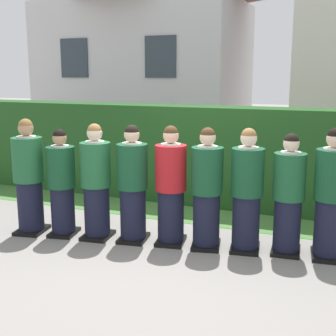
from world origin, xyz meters
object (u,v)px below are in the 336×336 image
Objects in this scene: student_front_row_6 at (247,193)px; student_front_row_7 at (288,197)px; student_front_row_0 at (29,179)px; student_front_row_8 at (331,198)px; student_front_row_5 at (207,191)px; student_front_row_3 at (133,187)px; student_front_row_1 at (62,185)px; student_front_row_2 at (96,184)px; student_in_red_blazer at (171,188)px.

student_front_row_7 is (0.51, 0.10, -0.03)m from student_front_row_6.
student_front_row_0 reaches higher than student_front_row_8.
student_front_row_8 is at bearing 9.02° from student_front_row_0.
student_front_row_8 reaches higher than student_front_row_6.
student_front_row_5 is 0.52m from student_front_row_6.
student_front_row_8 is (2.54, 0.38, 0.02)m from student_front_row_3.
student_front_row_8 is at bearing 7.60° from student_front_row_6.
student_front_row_0 is 1.03× the size of student_front_row_6.
student_front_row_1 is 0.52m from student_front_row_2.
student_front_row_3 is 1.03× the size of student_front_row_7.
student_front_row_7 is (3.06, 0.52, 0.02)m from student_front_row_1.
student_front_row_2 is 1.04× the size of student_front_row_7.
student_front_row_8 is (0.51, 0.03, 0.04)m from student_front_row_7.
student_front_row_5 is at bearing 8.96° from student_front_row_1.
student_front_row_2 is 1.00× the size of student_front_row_6.
student_front_row_0 is 1.01× the size of student_front_row_8.
student_front_row_2 is 3.09m from student_front_row_8.
student_front_row_8 is (4.07, 0.65, -0.01)m from student_front_row_0.
student_front_row_2 reaches higher than student_front_row_5.
student_front_row_5 is (1.53, 0.24, -0.01)m from student_front_row_2.
student_front_row_2 reaches higher than student_front_row_3.
student_front_row_7 is at bearing 11.11° from student_front_row_5.
student_front_row_6 reaches higher than student_front_row_7.
student_in_red_blazer is (1.55, 0.28, 0.04)m from student_front_row_1.
student_front_row_2 is 2.59m from student_front_row_7.
student_front_row_5 is (1.01, 0.15, -0.00)m from student_front_row_3.
student_front_row_0 reaches higher than student_in_red_blazer.
student_front_row_8 reaches higher than student_front_row_5.
student_front_row_2 reaches higher than student_front_row_7.
student_front_row_8 is at bearing 8.75° from student_front_row_2.
student_front_row_6 is (0.51, 0.10, 0.00)m from student_front_row_5.
student_front_row_2 is 0.98× the size of student_front_row_8.
student_front_row_3 reaches higher than student_front_row_5.
student_front_row_7 is at bearing 9.78° from student_front_row_0.
student_front_row_5 is at bearing -171.36° from student_front_row_8.
student_front_row_7 is at bearing 9.64° from student_front_row_3.
student_front_row_2 is at bearing -169.78° from student_front_row_3.
student_front_row_2 is at bearing 9.85° from student_front_row_0.
student_front_row_3 is 1.00× the size of student_front_row_6.
student_front_row_1 is 3.61m from student_front_row_8.
student_front_row_8 reaches higher than student_front_row_3.
student_front_row_0 reaches higher than student_front_row_7.
student_front_row_0 is 1.03× the size of student_in_red_blazer.
student_front_row_1 is at bearing -170.32° from student_front_row_7.
student_front_row_0 is 3.09m from student_front_row_6.
student_front_row_3 reaches higher than student_front_row_1.
student_front_row_5 is 1.04m from student_front_row_7.
student_front_row_1 is 0.95× the size of student_in_red_blazer.
student_front_row_0 is at bearing -170.75° from student_front_row_5.
student_front_row_3 is 0.98× the size of student_front_row_8.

